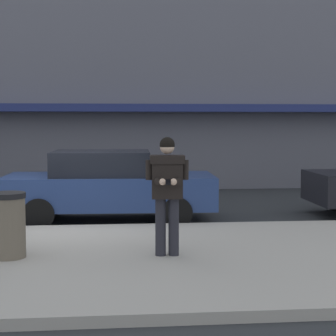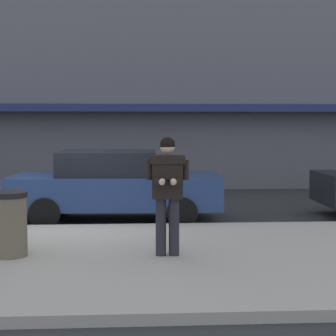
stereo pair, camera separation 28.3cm
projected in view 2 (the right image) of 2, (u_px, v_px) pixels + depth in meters
name	position (u px, v px, depth m)	size (l,w,h in m)	color
ground_plane	(66.00, 229.00, 11.34)	(80.00, 80.00, 0.00)	#2B2D30
sidewalk	(109.00, 260.00, 8.56)	(32.00, 5.30, 0.14)	#A8A399
curb_paint_line	(115.00, 228.00, 11.45)	(28.00, 0.12, 0.01)	silver
storefront_facade	(122.00, 35.00, 19.42)	(28.00, 4.70, 10.36)	slate
parked_sedan_mid	(114.00, 185.00, 12.24)	(4.56, 2.04, 1.54)	navy
man_texting_on_phone	(167.00, 183.00, 8.45)	(0.65, 0.59, 1.81)	#23232B
trash_bin	(9.00, 224.00, 8.47)	(0.55, 0.55, 0.98)	#665B4C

